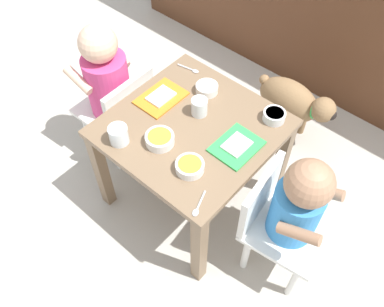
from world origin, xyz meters
TOP-DOWN VIEW (x-y plane):
  - ground_plane at (0.00, 0.00)m, footprint 7.00×7.00m
  - kitchen_cabinet_back at (0.00, 1.10)m, footprint 2.37×0.32m
  - dining_table at (0.00, 0.00)m, footprint 0.59×0.59m
  - seated_child_left at (-0.46, -0.01)m, footprint 0.29×0.29m
  - seated_child_right at (0.46, -0.01)m, footprint 0.31×0.31m
  - dog at (0.10, 0.60)m, footprint 0.41×0.16m
  - food_tray_left at (-0.18, 0.03)m, footprint 0.13×0.19m
  - food_tray_right at (0.18, 0.03)m, footprint 0.14×0.17m
  - water_cup_left at (-0.02, 0.07)m, footprint 0.06×0.06m
  - water_cup_right at (-0.15, -0.22)m, footprint 0.07×0.07m
  - veggie_bowl_far at (0.21, 0.22)m, footprint 0.08×0.08m
  - cereal_bowl_left_side at (-0.03, -0.13)m, footprint 0.10×0.10m
  - cereal_bowl_right_side at (-0.07, 0.17)m, footprint 0.09×0.09m
  - veggie_bowl_near at (0.12, -0.15)m, footprint 0.10×0.10m
  - spoon_by_left_tray at (-0.21, 0.23)m, footprint 0.10×0.03m
  - spoon_by_right_tray at (0.24, -0.24)m, footprint 0.05×0.10m

SIDE VIEW (x-z plane):
  - ground_plane at x=0.00m, z-range 0.00..0.00m
  - dog at x=0.10m, z-range 0.05..0.37m
  - dining_table at x=0.00m, z-range 0.16..0.63m
  - seated_child_right at x=0.46m, z-range 0.08..0.72m
  - seated_child_left at x=-0.46m, z-range 0.08..0.76m
  - kitchen_cabinet_back at x=0.00m, z-range 0.00..0.93m
  - spoon_by_left_tray at x=-0.21m, z-range 0.47..0.48m
  - spoon_by_right_tray at x=0.24m, z-range 0.47..0.48m
  - food_tray_left at x=-0.18m, z-range 0.47..0.48m
  - food_tray_right at x=0.18m, z-range 0.47..0.48m
  - veggie_bowl_near at x=0.12m, z-range 0.47..0.51m
  - cereal_bowl_right_side at x=-0.07m, z-range 0.47..0.51m
  - cereal_bowl_left_side at x=-0.03m, z-range 0.47..0.51m
  - veggie_bowl_far at x=0.21m, z-range 0.47..0.51m
  - water_cup_left at x=-0.02m, z-range 0.47..0.53m
  - water_cup_right at x=-0.15m, z-range 0.47..0.53m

